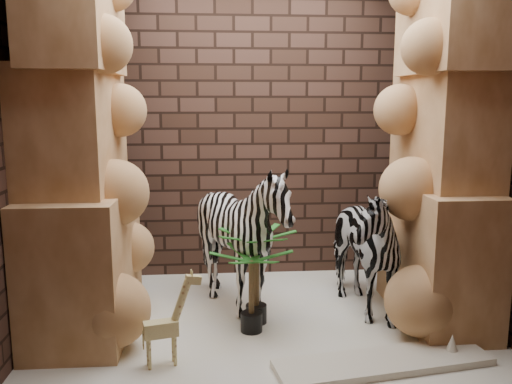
{
  "coord_description": "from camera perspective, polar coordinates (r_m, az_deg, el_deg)",
  "views": [
    {
      "loc": [
        -0.38,
        -4.05,
        1.78
      ],
      "look_at": [
        -0.05,
        0.15,
        1.05
      ],
      "focal_mm": 37.2,
      "sensor_mm": 36.0,
      "label": 1
    }
  ],
  "objects": [
    {
      "name": "rock_pillar_right",
      "position": [
        4.44,
        19.55,
        5.69
      ],
      "size": [
        0.58,
        1.25,
        3.0
      ],
      "primitive_type": null,
      "color": "tan",
      "rests_on": "floor"
    },
    {
      "name": "zebra_right",
      "position": [
        4.54,
        10.58,
        -4.66
      ],
      "size": [
        0.79,
        1.2,
        1.31
      ],
      "primitive_type": "imported",
      "rotation": [
        0.0,
        0.0,
        0.18
      ],
      "color": "white",
      "rests_on": "floor"
    },
    {
      "name": "zebra_left",
      "position": [
        4.43,
        -1.47,
        -5.74
      ],
      "size": [
        1.38,
        1.55,
        1.18
      ],
      "primitive_type": "imported",
      "rotation": [
        0.0,
        0.0,
        -0.3
      ],
      "color": "white",
      "rests_on": "floor"
    },
    {
      "name": "giraffe_toy",
      "position": [
        3.71,
        -10.22,
        -13.27
      ],
      "size": [
        0.36,
        0.19,
        0.67
      ],
      "primitive_type": null,
      "rotation": [
        0.0,
        0.0,
        0.24
      ],
      "color": "#D8C87F",
      "rests_on": "floor"
    },
    {
      "name": "rock_pillar_left",
      "position": [
        4.18,
        -18.65,
        5.51
      ],
      "size": [
        0.68,
        1.3,
        3.0
      ],
      "primitive_type": null,
      "color": "tan",
      "rests_on": "floor"
    },
    {
      "name": "wall_back",
      "position": [
        5.32,
        -0.38,
        6.86
      ],
      "size": [
        3.5,
        0.0,
        3.5
      ],
      "primitive_type": "plane",
      "rotation": [
        1.57,
        0.0,
        0.0
      ],
      "color": "#301E16",
      "rests_on": "ground"
    },
    {
      "name": "wall_front",
      "position": [
        2.84,
        3.28,
        4.17
      ],
      "size": [
        3.5,
        0.0,
        3.5
      ],
      "primitive_type": "plane",
      "rotation": [
        -1.57,
        0.0,
        0.0
      ],
      "color": "#301E16",
      "rests_on": "ground"
    },
    {
      "name": "wall_right",
      "position": [
        4.59,
        23.34,
        5.57
      ],
      "size": [
        0.0,
        3.0,
        3.0
      ],
      "primitive_type": "plane",
      "rotation": [
        1.57,
        0.0,
        -1.57
      ],
      "color": "#301E16",
      "rests_on": "ground"
    },
    {
      "name": "palm_front",
      "position": [
        4.28,
        0.03,
        -9.02
      ],
      "size": [
        0.36,
        0.36,
        0.79
      ],
      "primitive_type": null,
      "color": "#276F1B",
      "rests_on": "floor"
    },
    {
      "name": "floor",
      "position": [
        4.44,
        0.84,
        -13.76
      ],
      "size": [
        3.5,
        3.5,
        0.0
      ],
      "primitive_type": "plane",
      "color": "silver",
      "rests_on": "ground"
    },
    {
      "name": "surfboard",
      "position": [
        3.87,
        13.52,
        -17.39
      ],
      "size": [
        1.54,
        0.6,
        0.05
      ],
      "primitive_type": "cube",
      "rotation": [
        0.0,
        0.0,
        0.16
      ],
      "color": "beige",
      "rests_on": "floor"
    },
    {
      "name": "palm_back",
      "position": [
        4.15,
        -0.5,
        -10.51
      ],
      "size": [
        0.36,
        0.36,
        0.67
      ],
      "primitive_type": null,
      "color": "#276F1B",
      "rests_on": "floor"
    },
    {
      "name": "wall_left",
      "position": [
        4.28,
        -23.22,
        5.32
      ],
      "size": [
        0.0,
        3.0,
        3.0
      ],
      "primitive_type": "plane",
      "rotation": [
        1.57,
        0.0,
        1.57
      ],
      "color": "#301E16",
      "rests_on": "ground"
    }
  ]
}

